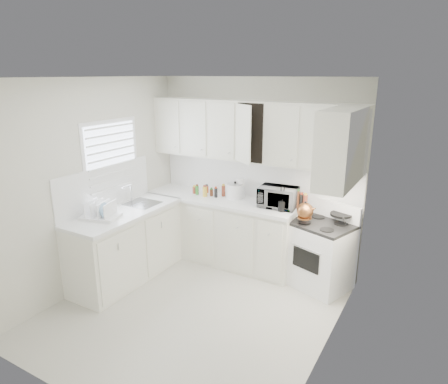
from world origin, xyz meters
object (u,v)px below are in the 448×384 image
Objects in this scene: microwave at (278,195)px; dish_rack at (100,208)px; tea_kettle at (305,210)px; utensil_crock at (282,199)px; stove at (321,246)px; rice_cooker at (235,190)px.

microwave is 1.13× the size of dish_rack.
utensil_crock reaches higher than tea_kettle.
rice_cooker is (-1.30, 0.13, 0.52)m from stove.
utensil_crock is (-0.34, 0.09, 0.06)m from tea_kettle.
tea_kettle is (-0.18, -0.16, 0.51)m from stove.
utensil_crock is (0.78, -0.20, 0.04)m from rice_cooker.
stove is 2.24× the size of microwave.
microwave is 2.03× the size of rice_cooker.
tea_kettle is at bearing -24.35° from rice_cooker.
microwave is at bearing -166.80° from stove.
microwave reaches higher than dish_rack.
utensil_crock is at bearing -54.81° from microwave.
utensil_crock is at bearing -153.74° from stove.
rice_cooker is at bearing 165.93° from utensil_crock.
tea_kettle reaches higher than stove.
dish_rack is at bearing -134.40° from rice_cooker.
tea_kettle is 2.49m from dish_rack.
rice_cooker reaches higher than tea_kettle.
dish_rack is at bearing -149.35° from tea_kettle.
utensil_crock reaches higher than stove.
microwave reaches higher than utensil_crock.
rice_cooker is 0.74× the size of utensil_crock.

